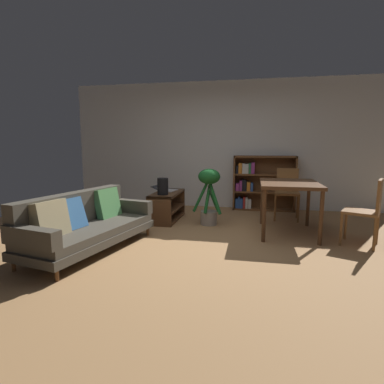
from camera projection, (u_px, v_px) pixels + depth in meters
name	position (u px, v px, depth m)	size (l,w,h in m)	color
ground_plane	(206.00, 244.00, 4.25)	(8.16, 8.16, 0.00)	#A87A4C
back_wall_panel	(226.00, 145.00, 6.66)	(6.80, 0.10, 2.70)	silver
fabric_couch	(85.00, 223.00, 3.98)	(1.12, 2.01, 0.74)	brown
media_console	(167.00, 206.00, 5.63)	(0.43, 1.05, 0.51)	#56351E
open_laptop	(166.00, 189.00, 5.80)	(0.48, 0.39, 0.08)	silver
desk_speaker	(163.00, 186.00, 5.31)	(0.19, 0.19, 0.29)	black
potted_floor_plant	(209.00, 191.00, 5.23)	(0.52, 0.40, 0.96)	#9E9389
dining_table	(289.00, 188.00, 4.69)	(0.85, 1.14, 0.80)	#56351E
dining_chair_near	(367.00, 209.00, 4.11)	(0.55, 0.53, 0.92)	brown
dining_chair_far	(287.00, 190.00, 5.65)	(0.46, 0.43, 0.93)	brown
bookshelf	(259.00, 183.00, 6.47)	(1.27, 0.29, 1.14)	brown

